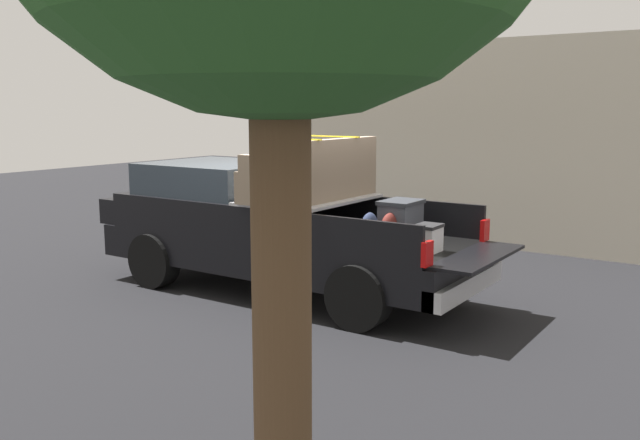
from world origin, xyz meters
TOP-DOWN VIEW (x-y plane):
  - ground_plane at (0.00, 0.00)m, footprint 40.00×40.00m
  - pickup_truck at (0.34, -0.00)m, footprint 6.05×2.07m
  - building_facade at (-0.90, -4.85)m, footprint 8.04×0.36m
  - trash_can at (4.10, -3.31)m, footprint 0.60×0.60m

SIDE VIEW (x-z plane):
  - ground_plane at x=0.00m, z-range 0.00..0.00m
  - trash_can at x=4.10m, z-range 0.01..0.99m
  - pickup_truck at x=0.34m, z-range -0.16..2.07m
  - building_facade at x=-0.90m, z-range 0.00..3.86m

